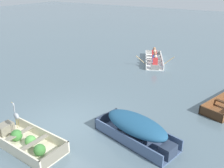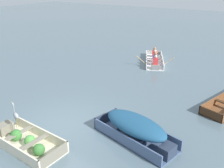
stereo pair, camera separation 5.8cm
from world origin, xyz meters
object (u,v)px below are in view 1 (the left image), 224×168
Objects in this scene: skiff_slate_blue_near_moored at (137,127)px; heron_on_dinghy at (16,115)px; dinghy_cream_foreground at (25,141)px; rowboat_white_with_crew at (154,60)px.

heron_on_dinghy reaches higher than skiff_slate_blue_near_moored.
rowboat_white_with_crew is at bearing 89.78° from dinghy_cream_foreground.
dinghy_cream_foreground is 0.87m from heron_on_dinghy.
heron_on_dinghy is at bearing -148.90° from skiff_slate_blue_near_moored.
skiff_slate_blue_near_moored is 8.33m from rowboat_white_with_crew.
rowboat_white_with_crew is at bearing 109.57° from skiff_slate_blue_near_moored.
dinghy_cream_foreground is at bearing -142.88° from skiff_slate_blue_near_moored.
heron_on_dinghy is (-0.47, 0.15, 0.72)m from dinghy_cream_foreground.
heron_on_dinghy is (-0.51, -9.84, 0.67)m from rowboat_white_with_crew.
rowboat_white_with_crew is 4.13× the size of heron_on_dinghy.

